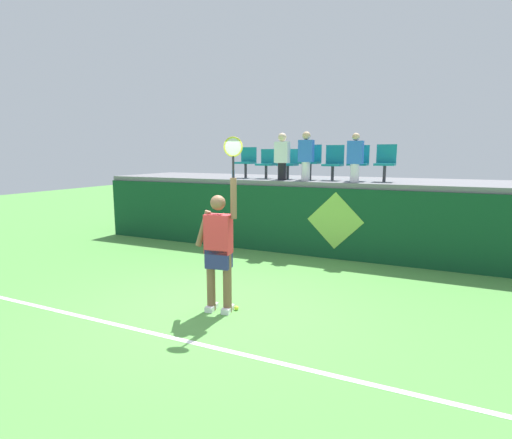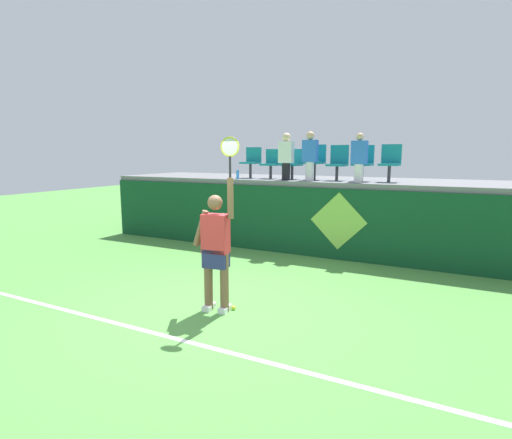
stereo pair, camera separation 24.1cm
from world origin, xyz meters
name	(u,v)px [view 2 (the right image)]	position (x,y,z in m)	size (l,w,h in m)	color
ground_plane	(214,309)	(0.00, 0.00, 0.00)	(40.00, 40.00, 0.00)	#519342
court_back_wall	(303,221)	(0.00, 3.78, 0.79)	(11.22, 0.20, 1.58)	#0F4223
spectator_platform	(321,181)	(0.00, 5.05, 1.64)	(11.22, 2.65, 0.12)	slate
court_baseline_stripe	(168,337)	(0.00, -1.08, 0.00)	(10.10, 0.08, 0.01)	white
tennis_player	(216,247)	(0.08, -0.04, 0.99)	(0.75, 0.31, 2.57)	white
tennis_ball	(234,308)	(0.29, 0.09, 0.03)	(0.07, 0.07, 0.07)	#D1E533
water_bottle	(238,175)	(-1.84, 3.96, 1.81)	(0.07, 0.07, 0.22)	#338CE5
stadium_chair_0	(252,160)	(-1.76, 4.57, 2.16)	(0.44, 0.42, 0.80)	#38383D
stadium_chair_1	(272,162)	(-1.17, 4.57, 2.12)	(0.44, 0.42, 0.75)	#38383D
stadium_chair_2	(293,162)	(-0.58, 4.57, 2.12)	(0.44, 0.42, 0.75)	#38383D
stadium_chair_3	(316,160)	(0.00, 4.57, 2.19)	(0.44, 0.42, 0.85)	#38383D
stadium_chair_4	(338,161)	(0.56, 4.58, 2.15)	(0.44, 0.42, 0.84)	#38383D
stadium_chair_5	(363,161)	(1.15, 4.57, 2.16)	(0.44, 0.42, 0.83)	#38383D
stadium_chair_6	(390,161)	(1.75, 4.58, 2.17)	(0.44, 0.42, 0.84)	#38383D
spectator_0	(310,155)	(0.00, 4.16, 2.30)	(0.34, 0.20, 1.14)	white
spectator_1	(286,156)	(-0.58, 4.11, 2.29)	(0.34, 0.21, 1.12)	black
spectator_2	(359,157)	(1.15, 4.16, 2.26)	(0.34, 0.20, 1.08)	white
wall_signage_mount	(337,260)	(0.86, 3.67, 0.00)	(1.27, 0.01, 1.51)	#0F4223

